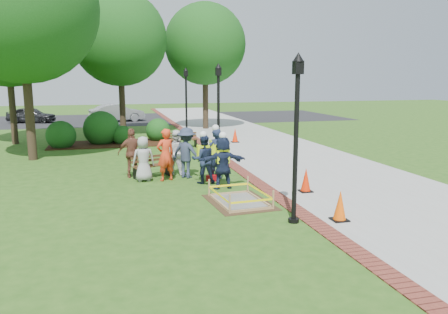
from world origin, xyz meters
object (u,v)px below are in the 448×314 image
object	(u,v)px
bench_near	(152,171)
cone_front	(340,206)
lamp_near	(296,126)
hivis_worker_a	(223,161)
wet_concrete_pad	(239,195)
hivis_worker_b	(216,153)
hivis_worker_c	(203,157)

from	to	relation	value
bench_near	cone_front	bearing A→B (deg)	-56.32
bench_near	lamp_near	xyz separation A→B (m)	(3.01, -6.09, 2.22)
hivis_worker_a	cone_front	bearing A→B (deg)	-63.08
wet_concrete_pad	hivis_worker_b	distance (m)	3.19
bench_near	hivis_worker_b	bearing A→B (deg)	-22.39
bench_near	hivis_worker_a	size ratio (longest dim) A/B	0.82
cone_front	bench_near	bearing A→B (deg)	123.68
lamp_near	hivis_worker_a	bearing A→B (deg)	102.85
lamp_near	hivis_worker_b	size ratio (longest dim) A/B	2.12
wet_concrete_pad	cone_front	world-z (taller)	cone_front
cone_front	hivis_worker_b	bearing A→B (deg)	110.31
cone_front	lamp_near	world-z (taller)	lamp_near
lamp_near	cone_front	bearing A→B (deg)	-10.16
hivis_worker_a	hivis_worker_b	distance (m)	1.32
lamp_near	hivis_worker_a	world-z (taller)	lamp_near
bench_near	hivis_worker_a	distance (m)	3.16
hivis_worker_a	bench_near	bearing A→B (deg)	133.73
cone_front	lamp_near	xyz separation A→B (m)	(-1.19, 0.21, 2.08)
lamp_near	hivis_worker_c	distance (m)	5.17
bench_near	lamp_near	world-z (taller)	lamp_near
wet_concrete_pad	bench_near	distance (m)	4.56
hivis_worker_a	hivis_worker_c	distance (m)	1.00
wet_concrete_pad	cone_front	bearing A→B (deg)	-48.75
bench_near	hivis_worker_c	distance (m)	2.24
lamp_near	hivis_worker_c	size ratio (longest dim) A/B	2.31
cone_front	hivis_worker_a	distance (m)	4.60
bench_near	lamp_near	bearing A→B (deg)	-63.68
wet_concrete_pad	hivis_worker_c	bearing A→B (deg)	101.29
wet_concrete_pad	hivis_worker_a	bearing A→B (deg)	91.73
hivis_worker_b	hivis_worker_c	bearing A→B (deg)	-141.01
wet_concrete_pad	bench_near	xyz separation A→B (m)	(-2.18, 4.00, 0.02)
hivis_worker_b	bench_near	bearing A→B (deg)	157.61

